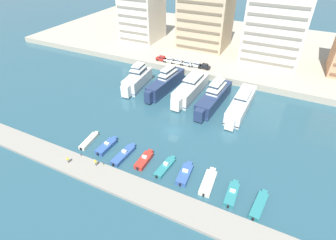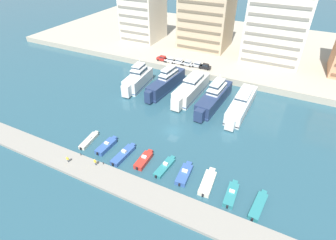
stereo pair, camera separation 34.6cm
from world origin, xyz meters
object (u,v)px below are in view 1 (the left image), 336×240
car_white_mid_left (178,61)px  pedestrian_near_edge (95,162)px  yacht_navy_left (166,82)px  pedestrian_mid_deck (68,159)px  motorboat_cream_mid_right (208,182)px  car_silver_center_left (187,63)px  yacht_white_far_left (137,79)px  car_black_center_right (205,66)px  car_white_left (170,60)px  motorboat_cream_far_left (89,141)px  motorboat_blue_center_right (185,174)px  motorboat_blue_left (107,146)px  yacht_white_center (241,104)px  motorboat_teal_right (232,194)px  motorboat_teal_center (165,167)px  motorboat_red_center_left (144,160)px  yacht_navy_center_left (214,97)px  yacht_ivory_mid_left (191,88)px  car_red_far_left (162,58)px  motorboat_blue_mid_left (124,155)px  motorboat_teal_far_right (259,205)px  car_silver_center (197,65)px

car_white_mid_left → pedestrian_near_edge: 53.42m
yacht_navy_left → pedestrian_mid_deck: bearing=-95.7°
motorboat_cream_mid_right → car_silver_center_left: (-24.31, 46.83, 2.64)m
yacht_white_far_left → car_black_center_right: bearing=48.3°
car_white_left → car_silver_center_left: 6.79m
motorboat_cream_far_left → pedestrian_near_edge: size_ratio=3.95×
motorboat_blue_center_right → car_white_left: (-26.07, 46.74, 2.60)m
motorboat_blue_left → motorboat_blue_center_right: 19.77m
motorboat_blue_left → car_silver_center_left: car_silver_center_left is taller
yacht_white_center → pedestrian_mid_deck: 47.08m
car_white_left → car_black_center_right: same height
motorboat_teal_right → motorboat_teal_center: bearing=176.7°
yacht_navy_left → motorboat_red_center_left: (10.25, -31.16, -2.11)m
motorboat_cream_mid_right → car_white_mid_left: size_ratio=1.85×
motorboat_cream_mid_right → car_white_mid_left: car_white_mid_left is taller
yacht_navy_center_left → car_black_center_right: bearing=117.4°
yacht_white_far_left → motorboat_teal_center: bearing=-49.6°
yacht_ivory_mid_left → motorboat_teal_center: 31.80m
pedestrian_near_edge → car_white_mid_left: bearing=95.2°
car_red_far_left → car_white_mid_left: size_ratio=1.00×
car_white_left → pedestrian_mid_deck: 54.96m
pedestrian_near_edge → yacht_ivory_mid_left: bearing=80.2°
motorboat_blue_mid_left → car_silver_center_left: (-4.70, 47.61, 2.62)m
yacht_navy_center_left → pedestrian_near_edge: size_ratio=12.12×
motorboat_cream_mid_right → motorboat_teal_far_right: size_ratio=1.01×
motorboat_teal_center → motorboat_teal_far_right: size_ratio=0.96×
motorboat_blue_mid_left → motorboat_blue_center_right: motorboat_blue_mid_left is taller
motorboat_blue_mid_left → car_silver_center_left: size_ratio=1.90×
yacht_ivory_mid_left → motorboat_red_center_left: yacht_ivory_mid_left is taller
motorboat_red_center_left → car_white_mid_left: (-13.17, 47.13, 2.57)m
yacht_white_far_left → car_red_far_left: yacht_white_far_left is taller
car_silver_center_left → car_silver_center: (3.66, 0.31, 0.00)m
motorboat_cream_far_left → car_white_left: (-1.24, 46.95, 2.70)m
motorboat_teal_right → motorboat_blue_center_right: bearing=176.0°
yacht_white_center → pedestrian_near_edge: yacht_white_center is taller
motorboat_cream_mid_right → car_white_left: (-31.10, 46.68, 2.64)m
car_red_far_left → car_white_left: size_ratio=1.01×
motorboat_teal_center → car_silver_center: car_silver_center is taller
yacht_navy_center_left → motorboat_red_center_left: bearing=-101.6°
motorboat_red_center_left → pedestrian_mid_deck: 16.28m
yacht_white_center → car_black_center_right: yacht_white_center is taller
yacht_navy_left → car_white_left: yacht_navy_left is taller
motorboat_blue_left → yacht_white_far_left: bearing=107.8°
motorboat_red_center_left → yacht_navy_center_left: bearing=78.4°
car_red_far_left → yacht_ivory_mid_left: bearing=-41.0°
yacht_navy_center_left → yacht_white_center: size_ratio=0.98×
motorboat_teal_right → car_silver_center: 54.40m
motorboat_cream_far_left → motorboat_red_center_left: size_ratio=1.09×
motorboat_cream_far_left → car_red_far_left: (-4.64, 47.07, 2.70)m
yacht_navy_left → pedestrian_near_edge: size_ratio=11.66×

